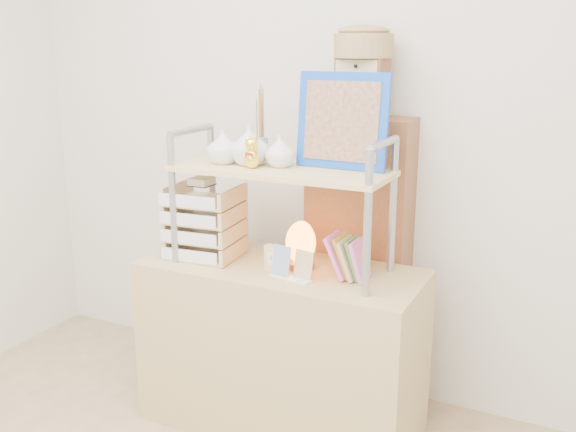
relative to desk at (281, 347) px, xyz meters
The scene contains 10 objects.
room_shell 1.55m from the desk, 90.00° to the right, with size 3.42×3.41×2.61m.
desk is the anchor object (origin of this frame).
cabinet 0.52m from the desk, 60.14° to the left, with size 0.45×0.24×1.35m, color brown.
hutch 0.81m from the desk, 124.12° to the left, with size 0.90×0.34×0.80m.
letter_tray 0.63m from the desk, behind, with size 0.31×0.30×0.35m.
salt_lamp 0.49m from the desk, 16.97° to the left, with size 0.13×0.12×0.20m.
desk_clock 0.44m from the desk, 89.01° to the right, with size 0.08×0.06×0.11m.
postcard_stand 0.44m from the desk, 46.93° to the right, with size 0.19×0.09×0.13m.
drawer_chest 1.17m from the desk, 58.59° to the left, with size 0.20×0.16×0.25m.
woven_basket 1.34m from the desk, 58.75° to the left, with size 0.25×0.25×0.10m, color olive.
Camera 1 is at (1.16, -1.07, 1.66)m, focal length 40.00 mm.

